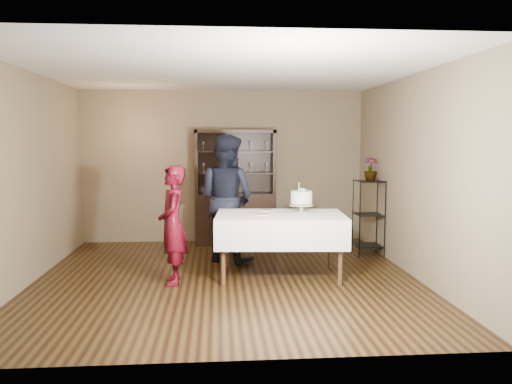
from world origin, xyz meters
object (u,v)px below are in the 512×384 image
(plant_etagere, at_px, (369,214))
(man, at_px, (226,198))
(china_hutch, at_px, (235,206))
(woman, at_px, (173,225))
(cake_table, at_px, (280,229))
(potted_plant, at_px, (371,169))
(cake, at_px, (301,199))

(plant_etagere, bearing_deg, man, -174.43)
(china_hutch, bearing_deg, woman, -110.04)
(woman, bearing_deg, man, 142.93)
(cake_table, xyz_separation_m, man, (-0.70, 0.96, 0.30))
(man, xyz_separation_m, potted_plant, (2.29, 0.23, 0.41))
(cake_table, relative_size, cake, 3.92)
(potted_plant, bearing_deg, cake, -141.21)
(woman, distance_m, potted_plant, 3.34)
(cake_table, height_order, man, man)
(china_hutch, bearing_deg, cake_table, -77.01)
(woman, bearing_deg, cake, 96.05)
(cake_table, relative_size, woman, 1.16)
(cake, bearing_deg, potted_plant, 38.79)
(plant_etagere, relative_size, man, 0.63)
(cake_table, bearing_deg, potted_plant, 36.91)
(woman, distance_m, cake, 1.77)
(woman, height_order, cake, woman)
(cake_table, height_order, potted_plant, potted_plant)
(man, bearing_deg, cake, 175.78)
(china_hutch, relative_size, potted_plant, 5.54)
(man, relative_size, potted_plant, 5.28)
(man, xyz_separation_m, cake, (1.01, -0.79, 0.08))
(plant_etagere, height_order, cake_table, plant_etagere)
(cake, bearing_deg, woman, -168.05)
(plant_etagere, relative_size, potted_plant, 3.33)
(cake, bearing_deg, plant_etagere, 38.85)
(man, bearing_deg, china_hutch, -64.52)
(man, distance_m, cake, 1.29)
(cake, bearing_deg, cake_table, -151.92)
(woman, bearing_deg, plant_etagere, 108.97)
(china_hutch, xyz_separation_m, cake_table, (0.51, -2.23, -0.02))
(plant_etagere, bearing_deg, china_hutch, 153.17)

